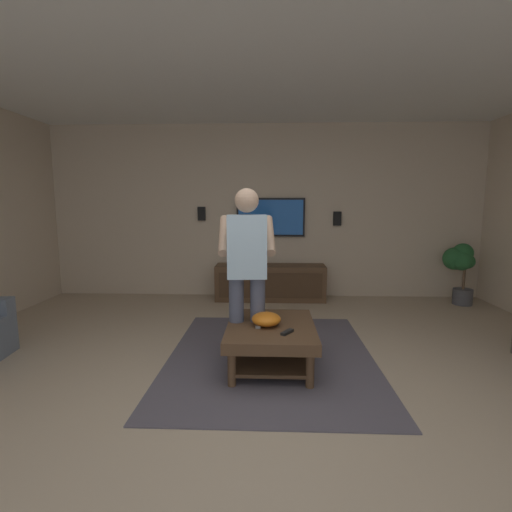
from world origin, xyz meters
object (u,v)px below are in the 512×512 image
(potted_plant_tall, at_px, (460,264))
(tv, at_px, (271,217))
(remote_grey, at_px, (258,325))
(wall_speaker_right, at_px, (202,214))
(vase_round, at_px, (244,258))
(media_console, at_px, (270,282))
(bowl, at_px, (266,319))
(remote_black, at_px, (287,332))
(person_standing, at_px, (247,265))
(coffee_table, at_px, (271,335))
(wall_speaker_left, at_px, (337,219))
(remote_white, at_px, (267,323))

(potted_plant_tall, bearing_deg, tv, 82.91)
(tv, relative_size, remote_grey, 7.23)
(potted_plant_tall, distance_m, wall_speaker_right, 4.04)
(vase_round, xyz_separation_m, wall_speaker_right, (0.28, 0.70, 0.68))
(tv, distance_m, wall_speaker_right, 1.11)
(media_console, bearing_deg, wall_speaker_right, -102.88)
(wall_speaker_right, bearing_deg, vase_round, -111.53)
(bowl, relative_size, remote_black, 1.77)
(remote_grey, bearing_deg, person_standing, 31.53)
(person_standing, bearing_deg, vase_round, 0.48)
(coffee_table, bearing_deg, person_standing, 64.40)
(tv, bearing_deg, bowl, -0.70)
(media_console, xyz_separation_m, tv, (0.24, 0.00, 1.01))
(potted_plant_tall, relative_size, remote_black, 6.09)
(media_console, relative_size, remote_black, 11.33)
(media_console, xyz_separation_m, vase_round, (-0.02, 0.41, 0.39))
(wall_speaker_left, bearing_deg, person_standing, 153.70)
(tv, bearing_deg, wall_speaker_right, -90.68)
(wall_speaker_right, bearing_deg, tv, -90.68)
(media_console, bearing_deg, remote_grey, -2.50)
(potted_plant_tall, height_order, vase_round, potted_plant_tall)
(remote_grey, bearing_deg, coffee_table, -68.08)
(potted_plant_tall, height_order, wall_speaker_left, wall_speaker_left)
(coffee_table, xyz_separation_m, tv, (2.67, 0.01, 0.99))
(coffee_table, height_order, media_console, media_console)
(bowl, bearing_deg, person_standing, 52.82)
(media_console, bearing_deg, person_standing, -5.32)
(tv, xyz_separation_m, wall_speaker_right, (0.01, 1.11, 0.06))
(tv, distance_m, bowl, 2.83)
(person_standing, relative_size, potted_plant_tall, 1.80)
(tv, bearing_deg, remote_grey, -2.28)
(wall_speaker_left, bearing_deg, potted_plant_tall, -101.62)
(person_standing, distance_m, remote_white, 0.56)
(bowl, distance_m, wall_speaker_right, 3.05)
(media_console, relative_size, potted_plant_tall, 1.86)
(tv, xyz_separation_m, person_standing, (-2.56, 0.22, -0.35))
(media_console, relative_size, remote_grey, 11.33)
(bowl, height_order, wall_speaker_left, wall_speaker_left)
(potted_plant_tall, bearing_deg, wall_speaker_right, 84.70)
(remote_white, xyz_separation_m, wall_speaker_left, (2.67, -1.08, 0.85))
(person_standing, distance_m, vase_round, 2.33)
(potted_plant_tall, xyz_separation_m, wall_speaker_left, (0.37, 1.78, 0.66))
(remote_white, height_order, vase_round, vase_round)
(vase_round, bearing_deg, wall_speaker_left, -79.33)
(remote_white, distance_m, remote_black, 0.30)
(tv, relative_size, remote_black, 7.23)
(coffee_table, distance_m, tv, 2.85)
(remote_grey, height_order, wall_speaker_left, wall_speaker_left)
(potted_plant_tall, distance_m, wall_speaker_left, 1.94)
(bowl, distance_m, vase_round, 2.48)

